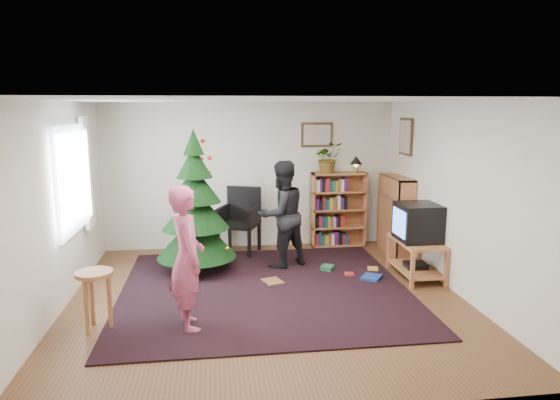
{
  "coord_description": "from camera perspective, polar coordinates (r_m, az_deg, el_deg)",
  "views": [
    {
      "loc": [
        -0.65,
        -6.05,
        2.42
      ],
      "look_at": [
        0.3,
        0.97,
        1.1
      ],
      "focal_mm": 32.0,
      "sensor_mm": 36.0,
      "label": 1
    }
  ],
  "objects": [
    {
      "name": "window_pane",
      "position": [
        6.96,
        -22.81,
        2.13
      ],
      "size": [
        0.04,
        1.2,
        1.4
      ],
      "primitive_type": "cube",
      "color": "silver",
      "rests_on": "wall_left"
    },
    {
      "name": "ceiling",
      "position": [
        6.09,
        -1.62,
        11.3
      ],
      "size": [
        5.0,
        5.0,
        0.0
      ],
      "primitive_type": "plane",
      "rotation": [
        3.14,
        0.0,
        0.0
      ],
      "color": "white",
      "rests_on": "wall_back"
    },
    {
      "name": "tv_stand",
      "position": [
        7.47,
        15.3,
        -6.08
      ],
      "size": [
        0.54,
        0.98,
        0.55
      ],
      "color": "#C37645",
      "rests_on": "floor"
    },
    {
      "name": "wall_right",
      "position": [
        6.92,
        19.48,
        0.21
      ],
      "size": [
        0.02,
        5.0,
        2.5
      ],
      "primitive_type": "cube",
      "color": "silver",
      "rests_on": "floor"
    },
    {
      "name": "bookshelf_right",
      "position": [
        8.5,
        13.07,
        -1.64
      ],
      "size": [
        0.3,
        0.95,
        1.3
      ],
      "rotation": [
        0.0,
        0.0,
        1.57
      ],
      "color": "#C37645",
      "rests_on": "floor"
    },
    {
      "name": "crt_tv",
      "position": [
        7.35,
        15.46,
        -2.45
      ],
      "size": [
        0.56,
        0.61,
        0.53
      ],
      "color": "black",
      "rests_on": "tv_stand"
    },
    {
      "name": "curtain",
      "position": [
        7.62,
        -21.18,
        2.91
      ],
      "size": [
        0.06,
        0.35,
        1.6
      ],
      "primitive_type": "cube",
      "color": "white",
      "rests_on": "wall_left"
    },
    {
      "name": "picture_back",
      "position": [
        8.73,
        4.24,
        7.44
      ],
      "size": [
        0.55,
        0.03,
        0.42
      ],
      "color": "#4C3319",
      "rests_on": "wall_back"
    },
    {
      "name": "stool",
      "position": [
        5.87,
        -20.41,
        -9.06
      ],
      "size": [
        0.4,
        0.4,
        0.67
      ],
      "color": "#C37645",
      "rests_on": "floor"
    },
    {
      "name": "floor",
      "position": [
        6.55,
        -1.5,
        -11.13
      ],
      "size": [
        5.0,
        5.0,
        0.0
      ],
      "primitive_type": "plane",
      "color": "brown",
      "rests_on": "ground"
    },
    {
      "name": "person_by_chair",
      "position": [
        7.55,
        0.2,
        -1.67
      ],
      "size": [
        0.99,
        0.92,
        1.64
      ],
      "primitive_type": "imported",
      "rotation": [
        0.0,
        0.0,
        3.61
      ],
      "color": "black",
      "rests_on": "rug"
    },
    {
      "name": "armchair",
      "position": [
        8.46,
        -4.77,
        -1.94
      ],
      "size": [
        0.78,
        0.8,
        1.1
      ],
      "rotation": [
        0.0,
        0.0,
        -0.4
      ],
      "color": "black",
      "rests_on": "rug"
    },
    {
      "name": "person_standing",
      "position": [
        5.56,
        -10.6,
        -6.53
      ],
      "size": [
        0.52,
        0.67,
        1.61
      ],
      "primitive_type": "imported",
      "rotation": [
        0.0,
        0.0,
        1.83
      ],
      "color": "#BF4C74",
      "rests_on": "rug"
    },
    {
      "name": "picture_right",
      "position": [
        8.42,
        14.2,
        7.04
      ],
      "size": [
        0.03,
        0.5,
        0.6
      ],
      "color": "#4C3319",
      "rests_on": "wall_right"
    },
    {
      "name": "table_lamp",
      "position": [
        8.8,
        8.69,
        4.39
      ],
      "size": [
        0.21,
        0.21,
        0.29
      ],
      "color": "#A57F33",
      "rests_on": "bookshelf_back"
    },
    {
      "name": "potted_plant",
      "position": [
        8.66,
        5.52,
        4.85
      ],
      "size": [
        0.51,
        0.45,
        0.53
      ],
      "primitive_type": "imported",
      "rotation": [
        0.0,
        0.0,
        0.08
      ],
      "color": "gray",
      "rests_on": "bookshelf_back"
    },
    {
      "name": "wall_back",
      "position": [
        8.66,
        -3.34,
        2.78
      ],
      "size": [
        5.0,
        0.02,
        2.5
      ],
      "primitive_type": "cube",
      "color": "silver",
      "rests_on": "floor"
    },
    {
      "name": "bookshelf_back",
      "position": [
        8.85,
        6.68,
        -0.96
      ],
      "size": [
        0.95,
        0.3,
        1.3
      ],
      "color": "#C37645",
      "rests_on": "floor"
    },
    {
      "name": "wall_front",
      "position": [
        3.8,
        2.52,
        -7.43
      ],
      "size": [
        5.0,
        0.02,
        2.5
      ],
      "primitive_type": "cube",
      "color": "silver",
      "rests_on": "floor"
    },
    {
      "name": "wall_left",
      "position": [
        6.44,
        -24.27,
        -0.87
      ],
      "size": [
        0.02,
        5.0,
        2.5
      ],
      "primitive_type": "cube",
      "color": "silver",
      "rests_on": "floor"
    },
    {
      "name": "rug",
      "position": [
        6.83,
        -1.78,
        -10.12
      ],
      "size": [
        3.8,
        3.6,
        0.02
      ],
      "primitive_type": "cube",
      "color": "black",
      "rests_on": "floor"
    },
    {
      "name": "floor_clutter",
      "position": [
        7.39,
        6.79,
        -8.31
      ],
      "size": [
        1.76,
        0.66,
        0.08
      ],
      "color": "#A51E19",
      "rests_on": "rug"
    },
    {
      "name": "christmas_tree",
      "position": [
        7.43,
        -9.62,
        -1.53
      ],
      "size": [
        1.17,
        1.17,
        2.12
      ],
      "rotation": [
        0.0,
        0.0,
        -0.27
      ],
      "color": "#3F2816",
      "rests_on": "rug"
    }
  ]
}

